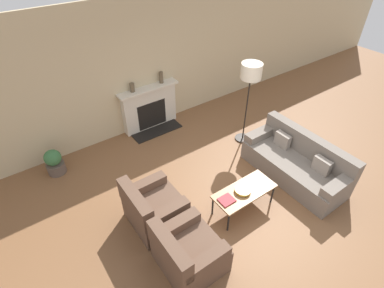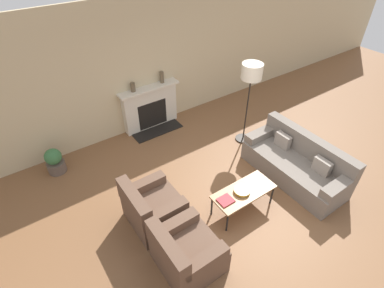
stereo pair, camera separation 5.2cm
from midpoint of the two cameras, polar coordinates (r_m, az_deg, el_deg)
ground_plane at (r=5.46m, az=7.91°, el=-11.48°), size 18.00×18.00×0.00m
wall_back at (r=6.68m, az=-9.22°, el=14.25°), size 18.00×0.06×2.90m
fireplace at (r=7.02m, az=-7.69°, el=6.88°), size 1.42×0.59×1.03m
couch at (r=6.05m, az=19.50°, el=-3.55°), size 0.84×2.01×0.84m
armchair_near at (r=4.49m, az=-0.81°, el=-19.99°), size 0.84×0.87×0.85m
armchair_far at (r=4.99m, az=-7.16°, el=-12.06°), size 0.84×0.87×0.85m
coffee_table at (r=5.13m, az=10.10°, el=-9.08°), size 1.09×0.48×0.44m
bowl at (r=5.06m, az=9.79°, el=-8.73°), size 0.28×0.28×0.06m
book at (r=4.91m, az=6.72°, el=-10.61°), size 0.24×0.21×0.02m
floor_lamp at (r=6.10m, az=11.46°, el=12.43°), size 0.42×0.42×1.81m
mantel_vase_left at (r=6.60m, az=-10.97°, el=10.58°), size 0.10×0.10×0.20m
mantel_vase_center_left at (r=6.86m, az=-5.54°, el=12.54°), size 0.09×0.09×0.26m
potted_plant at (r=6.41m, az=-24.48°, el=-3.01°), size 0.35×0.35×0.54m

